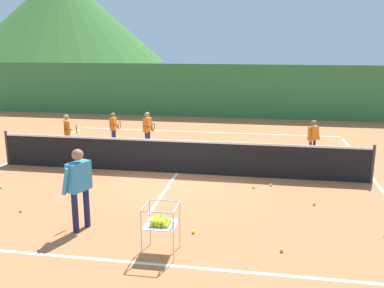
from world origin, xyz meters
TOP-DOWN VIEW (x-y plane):
  - ground_plane at (0.00, 0.00)m, footprint 120.00×120.00m
  - line_baseline_near at (0.00, -5.17)m, footprint 10.85×0.08m
  - line_baseline_far at (0.00, 5.83)m, footprint 10.85×0.08m
  - line_sideline_west at (-5.42, 0.00)m, footprint 0.08×11.01m
  - line_sideline_east at (5.42, 0.00)m, footprint 0.08×11.01m
  - line_service_center at (0.00, 0.00)m, footprint 0.08×6.10m
  - tennis_net at (0.00, 0.00)m, footprint 10.64×0.08m
  - instructor at (-1.13, -4.03)m, footprint 0.48×0.83m
  - student_0 at (-4.04, 1.54)m, footprint 0.62×0.55m
  - student_1 at (-2.94, 2.96)m, footprint 0.41×0.58m
  - student_2 at (-1.57, 2.57)m, footprint 0.41×0.66m
  - student_3 at (3.95, 2.25)m, footprint 0.43×0.48m
  - ball_cart at (0.69, -4.76)m, footprint 0.58×0.58m
  - tennis_ball_0 at (-2.82, -3.44)m, footprint 0.07×0.07m
  - tennis_ball_1 at (1.13, -3.87)m, footprint 0.07×0.07m
  - tennis_ball_2 at (3.63, -1.89)m, footprint 0.07×0.07m
  - tennis_ball_3 at (-2.17, -1.22)m, footprint 0.07×0.07m
  - tennis_ball_4 at (2.65, -0.70)m, footprint 0.07×0.07m
  - tennis_ball_5 at (2.82, -4.36)m, footprint 0.07×0.07m
  - tennis_ball_6 at (-4.20, -2.07)m, footprint 0.07×0.07m
  - tennis_ball_7 at (2.21, -0.96)m, footprint 0.07×0.07m
  - windscreen_fence at (0.00, 9.51)m, footprint 23.86×0.08m
  - hill_0 at (-34.28, 64.18)m, footprint 36.29×36.29m

SIDE VIEW (x-z plane):
  - ground_plane at x=0.00m, z-range 0.00..0.00m
  - line_baseline_near at x=0.00m, z-range 0.00..0.01m
  - line_baseline_far at x=0.00m, z-range 0.00..0.01m
  - line_sideline_west at x=-5.42m, z-range 0.00..0.01m
  - line_sideline_east at x=5.42m, z-range 0.00..0.01m
  - line_service_center at x=0.00m, z-range 0.00..0.01m
  - tennis_ball_0 at x=-2.82m, z-range 0.00..0.07m
  - tennis_ball_1 at x=1.13m, z-range 0.00..0.07m
  - tennis_ball_2 at x=3.63m, z-range 0.00..0.07m
  - tennis_ball_3 at x=-2.17m, z-range 0.00..0.07m
  - tennis_ball_4 at x=2.65m, z-range 0.00..0.07m
  - tennis_ball_5 at x=2.82m, z-range 0.00..0.07m
  - tennis_ball_6 at x=-4.20m, z-range 0.00..0.07m
  - tennis_ball_7 at x=2.21m, z-range 0.00..0.07m
  - tennis_net at x=0.00m, z-range -0.03..1.02m
  - ball_cart at x=0.69m, z-range 0.15..1.05m
  - student_1 at x=-2.94m, z-range 0.12..1.32m
  - student_3 at x=3.95m, z-range 0.13..1.39m
  - student_2 at x=-1.57m, z-range 0.13..1.46m
  - student_0 at x=-4.04m, z-range 0.14..1.47m
  - instructor at x=-1.13m, z-range 0.17..1.83m
  - windscreen_fence at x=0.00m, z-range 0.00..2.61m
  - hill_0 at x=-34.28m, z-range 0.00..15.88m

